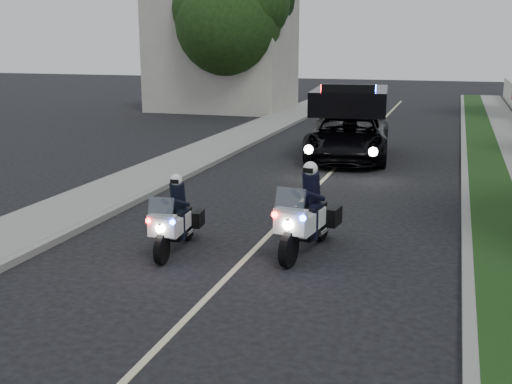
{
  "coord_description": "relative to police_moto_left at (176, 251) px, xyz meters",
  "views": [
    {
      "loc": [
        3.68,
        -10.15,
        4.11
      ],
      "look_at": [
        -0.23,
        2.06,
        1.0
      ],
      "focal_mm": 43.69,
      "sensor_mm": 36.0,
      "label": 1
    }
  ],
  "objects": [
    {
      "name": "curb_left",
      "position": [
        -2.61,
        9.29,
        0.07
      ],
      "size": [
        0.2,
        60.0,
        0.15
      ],
      "primitive_type": "cube",
      "color": "gray",
      "rests_on": "ground"
    },
    {
      "name": "curb_right",
      "position": [
        5.59,
        9.29,
        0.07
      ],
      "size": [
        0.2,
        60.0,
        0.15
      ],
      "primitive_type": "cube",
      "color": "gray",
      "rests_on": "ground"
    },
    {
      "name": "building_far",
      "position": [
        -8.51,
        25.29,
        3.5
      ],
      "size": [
        8.0,
        6.0,
        7.0
      ],
      "primitive_type": "cube",
      "color": "#A8A396",
      "rests_on": "ground"
    },
    {
      "name": "sidewalk_left",
      "position": [
        -3.71,
        9.29,
        0.08
      ],
      "size": [
        2.0,
        60.0,
        0.16
      ],
      "primitive_type": "cube",
      "color": "gray",
      "rests_on": "ground"
    },
    {
      "name": "police_suv",
      "position": [
        1.58,
        11.29,
        0.0
      ],
      "size": [
        3.34,
        6.22,
        2.91
      ],
      "primitive_type": "imported",
      "rotation": [
        0.0,
        0.0,
        0.1
      ],
      "color": "black",
      "rests_on": "ground"
    },
    {
      "name": "police_moto_right",
      "position": [
        2.52,
        0.71,
        0.0
      ],
      "size": [
        1.03,
        2.23,
        1.83
      ],
      "primitive_type": null,
      "rotation": [
        0.0,
        0.0,
        -0.13
      ],
      "color": "white",
      "rests_on": "ground"
    },
    {
      "name": "bicycle",
      "position": [
        -1.06,
        20.0,
        0.0
      ],
      "size": [
        0.7,
        1.58,
        0.8
      ],
      "primitive_type": "imported",
      "rotation": [
        0.0,
        0.0,
        -0.11
      ],
      "color": "black",
      "rests_on": "ground"
    },
    {
      "name": "lane_marking",
      "position": [
        1.49,
        9.29,
        0.0
      ],
      "size": [
        0.12,
        50.0,
        0.01
      ],
      "primitive_type": "cube",
      "color": "#BFB78C",
      "rests_on": "ground"
    },
    {
      "name": "ground",
      "position": [
        1.49,
        -0.71,
        0.0
      ],
      "size": [
        120.0,
        120.0,
        0.0
      ],
      "primitive_type": "plane",
      "color": "black",
      "rests_on": "ground"
    },
    {
      "name": "tree_left_far",
      "position": [
        -7.92,
        25.51,
        0.0
      ],
      "size": [
        8.18,
        8.18,
        10.7
      ],
      "primitive_type": null,
      "rotation": [
        0.0,
        0.0,
        -0.34
      ],
      "color": "black",
      "rests_on": "ground"
    },
    {
      "name": "police_moto_left",
      "position": [
        0.0,
        0.0,
        0.0
      ],
      "size": [
        0.82,
        1.9,
        1.57
      ],
      "primitive_type": null,
      "rotation": [
        0.0,
        0.0,
        0.1
      ],
      "color": "silver",
      "rests_on": "ground"
    },
    {
      "name": "grass_verge",
      "position": [
        6.29,
        9.29,
        0.08
      ],
      "size": [
        1.2,
        60.0,
        0.16
      ],
      "primitive_type": "cube",
      "color": "#193814",
      "rests_on": "ground"
    },
    {
      "name": "sign_post",
      "position": [
        7.49,
        16.76,
        0.0
      ],
      "size": [
        0.39,
        0.39,
        2.19
      ],
      "primitive_type": null,
      "rotation": [
        0.0,
        0.0,
        0.14
      ],
      "color": "#A40B1D",
      "rests_on": "ground"
    },
    {
      "name": "cyclist",
      "position": [
        -1.06,
        20.0,
        0.0
      ],
      "size": [
        0.6,
        0.41,
        1.64
      ],
      "primitive_type": "imported",
      "rotation": [
        0.0,
        0.0,
        3.11
      ],
      "color": "black",
      "rests_on": "ground"
    },
    {
      "name": "tree_left_near",
      "position": [
        -7.28,
        22.93,
        0.0
      ],
      "size": [
        7.04,
        7.04,
        9.96
      ],
      "primitive_type": null,
      "rotation": [
        0.0,
        0.0,
        0.2
      ],
      "color": "#214216",
      "rests_on": "ground"
    }
  ]
}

